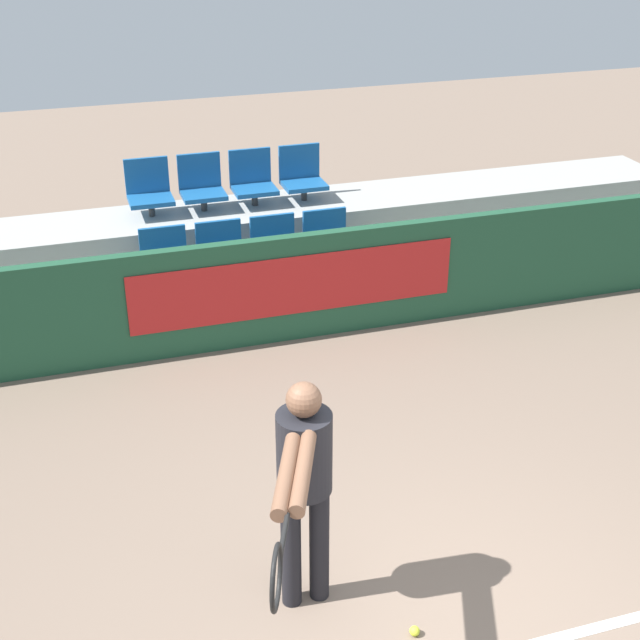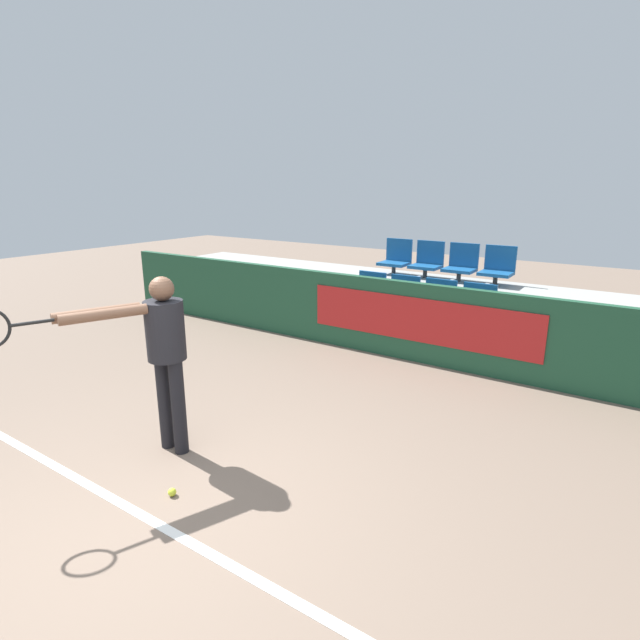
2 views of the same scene
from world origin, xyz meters
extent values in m
plane|color=#7A6656|center=(0.00, 0.00, 0.00)|extent=(30.00, 30.00, 0.00)
cube|color=white|center=(0.00, 0.02, 0.00)|extent=(6.11, 0.08, 0.01)
cube|color=#1E4C33|center=(0.00, 4.37, 0.56)|extent=(11.21, 0.12, 1.12)
cube|color=red|center=(0.30, 4.30, 0.61)|extent=(3.30, 0.02, 0.61)
cube|color=#9E9E99|center=(0.00, 4.93, 0.22)|extent=(10.81, 0.96, 0.44)
cube|color=#9E9E99|center=(0.00, 5.89, 0.44)|extent=(10.81, 0.96, 0.89)
cylinder|color=#333333|center=(-0.87, 4.98, 0.52)|extent=(0.07, 0.07, 0.16)
cube|color=#195693|center=(-0.87, 4.98, 0.63)|extent=(0.48, 0.42, 0.05)
cube|color=#195693|center=(-0.87, 5.17, 0.85)|extent=(0.48, 0.04, 0.39)
cylinder|color=#333333|center=(-0.29, 4.98, 0.52)|extent=(0.07, 0.07, 0.16)
cube|color=#195693|center=(-0.29, 4.98, 0.63)|extent=(0.48, 0.42, 0.05)
cube|color=#195693|center=(-0.29, 5.17, 0.85)|extent=(0.48, 0.04, 0.39)
cylinder|color=#333333|center=(0.29, 4.98, 0.52)|extent=(0.07, 0.07, 0.16)
cube|color=#195693|center=(0.29, 4.98, 0.63)|extent=(0.48, 0.42, 0.05)
cube|color=#195693|center=(0.29, 5.17, 0.85)|extent=(0.48, 0.04, 0.39)
cylinder|color=#333333|center=(0.87, 4.98, 0.52)|extent=(0.07, 0.07, 0.16)
cube|color=#195693|center=(0.87, 4.98, 0.63)|extent=(0.48, 0.42, 0.05)
cube|color=#195693|center=(0.87, 5.17, 0.85)|extent=(0.48, 0.04, 0.39)
cylinder|color=#333333|center=(-0.87, 5.94, 0.97)|extent=(0.07, 0.07, 0.16)
cube|color=#195693|center=(-0.87, 5.94, 1.07)|extent=(0.48, 0.42, 0.05)
cube|color=#195693|center=(-0.87, 6.13, 1.29)|extent=(0.48, 0.04, 0.39)
cylinder|color=#333333|center=(-0.29, 5.94, 0.97)|extent=(0.07, 0.07, 0.16)
cube|color=#195693|center=(-0.29, 5.94, 1.07)|extent=(0.48, 0.42, 0.05)
cube|color=#195693|center=(-0.29, 6.13, 1.29)|extent=(0.48, 0.04, 0.39)
cylinder|color=#333333|center=(0.29, 5.94, 0.97)|extent=(0.07, 0.07, 0.16)
cube|color=#195693|center=(0.29, 5.94, 1.07)|extent=(0.48, 0.42, 0.05)
cube|color=#195693|center=(0.29, 6.13, 1.29)|extent=(0.48, 0.04, 0.39)
cylinder|color=#333333|center=(0.87, 5.94, 0.97)|extent=(0.07, 0.07, 0.16)
cube|color=#195693|center=(0.87, 5.94, 1.07)|extent=(0.48, 0.42, 0.05)
cube|color=#195693|center=(0.87, 6.13, 1.29)|extent=(0.48, 0.04, 0.39)
cylinder|color=black|center=(-0.73, 0.83, 0.45)|extent=(0.13, 0.13, 0.90)
cylinder|color=black|center=(-0.54, 0.83, 0.45)|extent=(0.13, 0.13, 0.90)
cylinder|color=black|center=(-0.63, 0.83, 1.17)|extent=(0.34, 0.34, 0.54)
sphere|color=brown|center=(-0.63, 0.83, 1.55)|extent=(0.21, 0.21, 0.21)
cylinder|color=brown|center=(-0.87, 0.36, 1.40)|extent=(0.34, 0.66, 0.09)
cylinder|color=brown|center=(-0.78, 0.36, 1.40)|extent=(0.34, 0.66, 0.09)
cylinder|color=black|center=(-1.01, -0.10, 1.40)|extent=(0.14, 0.29, 0.03)
sphere|color=#CCDB33|center=(-0.07, 0.32, 0.03)|extent=(0.07, 0.07, 0.07)
camera|label=1|loc=(-1.85, -3.40, 4.33)|focal=50.00mm
camera|label=2|loc=(2.87, -1.91, 2.43)|focal=28.00mm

